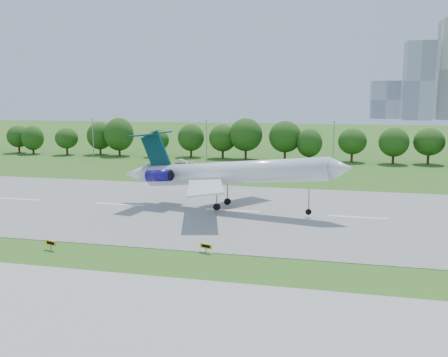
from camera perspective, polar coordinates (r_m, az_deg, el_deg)
ground at (r=58.91m, az=-4.38°, el=-9.07°), size 600.00×600.00×0.00m
runway at (r=82.18m, az=0.93°, el=-3.70°), size 400.00×45.00×0.08m
taxiway at (r=43.33m, az=-11.94°, el=-16.19°), size 400.00×23.00×0.08m
tree_line at (r=146.73m, az=6.61°, el=4.42°), size 288.40×8.40×10.40m
light_poles at (r=137.17m, az=5.07°, el=4.17°), size 175.90×0.25×12.19m
airliner at (r=81.65m, az=-0.13°, el=0.74°), size 39.72×28.49×12.46m
taxi_sign_left at (r=64.92m, az=-19.20°, el=-6.97°), size 1.76×0.76×1.26m
taxi_sign_centre at (r=60.41m, az=-2.09°, el=-7.73°), size 1.61×0.68×1.15m
service_vehicle_a at (r=141.00m, az=-4.92°, el=1.97°), size 3.90×2.16×1.22m
service_vehicle_b at (r=136.37m, az=-3.63°, el=1.73°), size 3.75×2.10×1.20m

